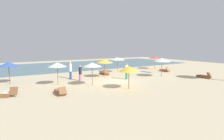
# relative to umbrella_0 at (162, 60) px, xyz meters

# --- Properties ---
(ground_plane) EXTENTS (60.00, 60.00, 0.00)m
(ground_plane) POSITION_rel_umbrella_0_xyz_m (-6.30, 0.52, -2.10)
(ground_plane) COLOR beige
(ocean_water) EXTENTS (48.00, 16.00, 0.06)m
(ocean_water) POSITION_rel_umbrella_0_xyz_m (-6.30, 17.52, -2.07)
(ocean_water) COLOR slate
(ocean_water) RESTS_ON ground_plane
(umbrella_0) EXTENTS (2.11, 2.11, 2.33)m
(umbrella_0) POSITION_rel_umbrella_0_xyz_m (0.00, 0.00, 0.00)
(umbrella_0) COLOR brown
(umbrella_0) RESTS_ON ground_plane
(umbrella_1) EXTENTS (2.12, 2.12, 2.16)m
(umbrella_1) POSITION_rel_umbrella_0_xyz_m (-2.59, 5.93, -0.13)
(umbrella_1) COLOR brown
(umbrella_1) RESTS_ON ground_plane
(umbrella_2) EXTENTS (1.80, 1.80, 2.21)m
(umbrella_2) POSITION_rel_umbrella_0_xyz_m (-12.09, 2.02, -0.11)
(umbrella_2) COLOR brown
(umbrella_2) RESTS_ON ground_plane
(umbrella_3) EXTENTS (2.00, 2.00, 2.18)m
(umbrella_3) POSITION_rel_umbrella_0_xyz_m (-16.07, 5.24, -0.14)
(umbrella_3) COLOR brown
(umbrella_3) RESTS_ON ground_plane
(umbrella_4) EXTENTS (1.81, 1.81, 2.23)m
(umbrella_4) POSITION_rel_umbrella_0_xyz_m (-9.33, 0.03, -0.08)
(umbrella_4) COLOR brown
(umbrella_4) RESTS_ON ground_plane
(umbrella_5) EXTENTS (1.80, 1.80, 2.03)m
(umbrella_5) POSITION_rel_umbrella_0_xyz_m (-7.16, -2.89, -0.32)
(umbrella_5) COLOR brown
(umbrella_5) RESTS_ON ground_plane
(umbrella_6) EXTENTS (2.07, 2.07, 2.23)m
(umbrella_6) POSITION_rel_umbrella_0_xyz_m (-6.15, 3.32, -0.11)
(umbrella_6) COLOR olive
(umbrella_6) RESTS_ON ground_plane
(umbrella_7) EXTENTS (2.01, 2.01, 2.05)m
(umbrella_7) POSITION_rel_umbrella_0_xyz_m (4.66, 5.84, -0.22)
(umbrella_7) COLOR brown
(umbrella_7) RESTS_ON ground_plane
(lounger_0) EXTENTS (0.65, 1.66, 0.73)m
(lounger_0) POSITION_rel_umbrella_0_xyz_m (3.73, -3.20, -1.93)
(lounger_0) COLOR brown
(lounger_0) RESTS_ON ground_plane
(lounger_1) EXTENTS (1.01, 1.74, 0.74)m
(lounger_1) POSITION_rel_umbrella_0_xyz_m (3.92, 2.98, -1.93)
(lounger_1) COLOR olive
(lounger_1) RESTS_ON ground_plane
(lounger_2) EXTENTS (0.63, 1.69, 0.70)m
(lounger_2) POSITION_rel_umbrella_0_xyz_m (-5.17, 5.13, -1.93)
(lounger_2) COLOR brown
(lounger_2) RESTS_ON ground_plane
(lounger_3) EXTENTS (0.62, 1.71, 0.67)m
(lounger_3) POSITION_rel_umbrella_0_xyz_m (-12.87, -1.48, -1.94)
(lounger_3) COLOR brown
(lounger_3) RESTS_ON ground_plane
(lounger_4) EXTENTS (1.25, 1.72, 0.75)m
(lounger_4) POSITION_rel_umbrella_0_xyz_m (-16.34, 0.15, -1.93)
(lounger_4) COLOR brown
(lounger_4) RESTS_ON ground_plane
(person_0) EXTENTS (0.43, 0.43, 1.67)m
(person_0) POSITION_rel_umbrella_0_xyz_m (-9.43, 2.85, -1.26)
(person_0) COLOR #D17299
(person_0) RESTS_ON ground_plane
(person_1) EXTENTS (0.45, 0.45, 1.82)m
(person_1) POSITION_rel_umbrella_0_xyz_m (-4.59, 0.95, -1.18)
(person_1) COLOR #338C59
(person_1) RESTS_ON ground_plane
(person_2) EXTENTS (0.45, 0.45, 1.95)m
(person_2) POSITION_rel_umbrella_0_xyz_m (-9.91, 4.66, -1.10)
(person_2) COLOR #2D4C8C
(person_2) RESTS_ON ground_plane
(surfboard) EXTENTS (0.58, 2.23, 0.07)m
(surfboard) POSITION_rel_umbrella_0_xyz_m (1.15, 4.06, -2.07)
(surfboard) COLOR #338CCC
(surfboard) RESTS_ON ground_plane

